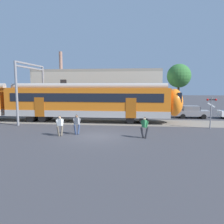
# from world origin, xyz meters

# --- Properties ---
(ground_plane) EXTENTS (160.00, 160.00, 0.00)m
(ground_plane) POSITION_xyz_m (0.00, 0.00, 0.00)
(ground_plane) COLOR #38383D
(commuter_train) EXTENTS (38.05, 3.07, 4.73)m
(commuter_train) POSITION_xyz_m (-10.90, 7.03, 2.25)
(commuter_train) COLOR #B2ADA8
(commuter_train) RESTS_ON ground
(pedestrian_white) EXTENTS (0.58, 0.62, 1.67)m
(pedestrian_white) POSITION_xyz_m (-2.98, -0.24, 0.99)
(pedestrian_white) COLOR #6B6051
(pedestrian_white) RESTS_ON ground
(pedestrian_grey) EXTENTS (0.61, 0.61, 1.67)m
(pedestrian_grey) POSITION_xyz_m (-1.77, 0.47, 0.99)
(pedestrian_grey) COLOR navy
(pedestrian_grey) RESTS_ON ground
(pedestrian_green) EXTENTS (0.70, 0.47, 1.67)m
(pedestrian_green) POSITION_xyz_m (3.77, -0.25, 0.96)
(pedestrian_green) COLOR #28282D
(pedestrian_green) RESTS_ON ground
(parked_car_grey) EXTENTS (4.01, 1.78, 1.54)m
(parked_car_grey) POSITION_xyz_m (10.03, 11.18, 0.78)
(parked_car_grey) COLOR gray
(parked_car_grey) RESTS_ON ground
(catenary_gantry) EXTENTS (0.24, 6.64, 6.53)m
(catenary_gantry) POSITION_xyz_m (-8.89, 7.03, 4.31)
(catenary_gantry) COLOR gray
(catenary_gantry) RESTS_ON ground
(crossing_signal) EXTENTS (0.96, 0.21, 3.00)m
(crossing_signal) POSITION_xyz_m (10.09, 4.26, 2.01)
(crossing_signal) COLOR gray
(crossing_signal) RESTS_ON ground
(background_building) EXTENTS (18.81, 5.00, 9.20)m
(background_building) POSITION_xyz_m (-2.82, 15.91, 3.21)
(background_building) COLOR beige
(background_building) RESTS_ON ground
(street_tree_right) EXTENTS (3.42, 3.42, 7.19)m
(street_tree_right) POSITION_xyz_m (9.20, 15.92, 5.44)
(street_tree_right) COLOR brown
(street_tree_right) RESTS_ON ground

